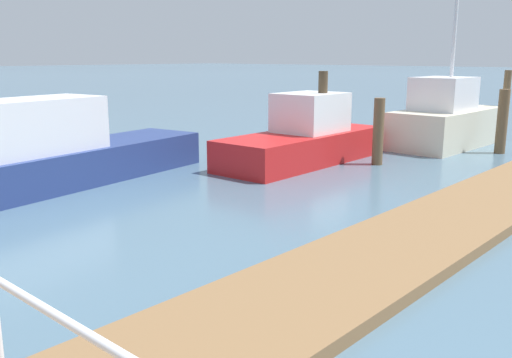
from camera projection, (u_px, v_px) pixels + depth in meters
name	position (u px, v px, depth m)	size (l,w,h in m)	color
floating_dock	(443.00, 225.00, 9.75)	(15.98, 2.00, 0.18)	olive
dock_piling_0	(322.00, 117.00, 15.83)	(0.26, 0.26, 2.56)	#473826
dock_piling_2	(505.00, 106.00, 19.82)	(0.25, 0.25, 2.48)	brown
dock_piling_3	(378.00, 132.00, 15.41)	(0.30, 0.30, 1.85)	brown
dock_piling_4	(502.00, 122.00, 17.19)	(0.32, 0.32, 1.98)	brown
moored_boat_0	(58.00, 153.00, 12.95)	(7.50, 2.90, 2.06)	navy
moored_boat_1	(447.00, 120.00, 18.58)	(4.88, 2.10, 8.53)	beige
moored_boat_3	(305.00, 139.00, 15.82)	(5.72, 2.08, 1.95)	red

